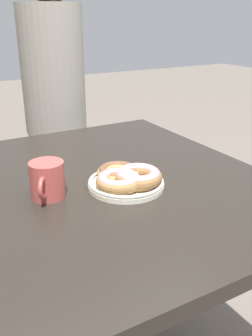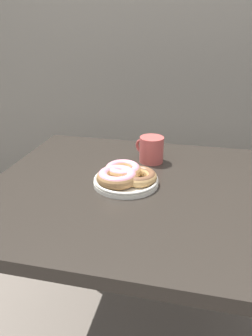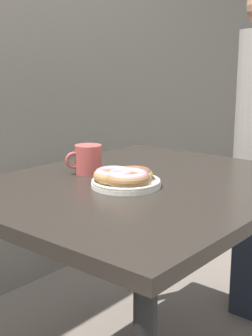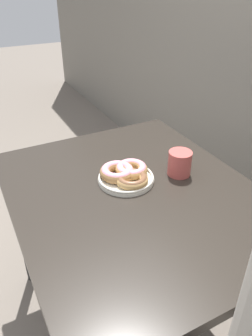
# 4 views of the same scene
# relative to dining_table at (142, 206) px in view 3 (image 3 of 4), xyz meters

# --- Properties ---
(dining_table) EXTENTS (1.09, 0.89, 0.78)m
(dining_table) POSITION_rel_dining_table_xyz_m (0.00, 0.00, 0.00)
(dining_table) COLOR #28231E
(dining_table) RESTS_ON ground_plane
(donut_plate) EXTENTS (0.23, 0.23, 0.06)m
(donut_plate) POSITION_rel_dining_table_xyz_m (-0.08, 0.00, 0.11)
(donut_plate) COLOR silver
(donut_plate) RESTS_ON dining_table
(coffee_mug) EXTENTS (0.12, 0.10, 0.10)m
(coffee_mug) POSITION_rel_dining_table_xyz_m (-0.03, 0.22, 0.13)
(coffee_mug) COLOR #B74C47
(coffee_mug) RESTS_ON dining_table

